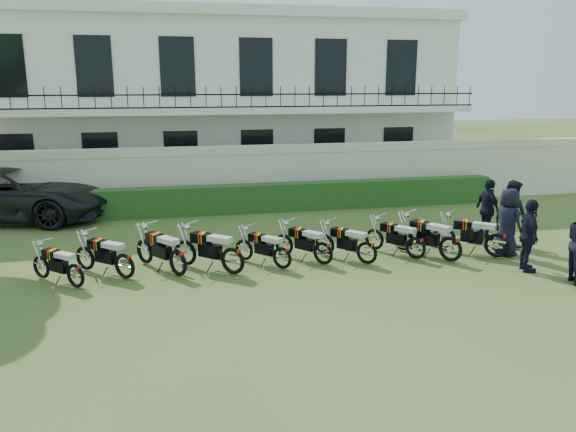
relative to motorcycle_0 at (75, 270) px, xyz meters
name	(u,v)px	position (x,y,z in m)	size (l,w,h in m)	color
ground	(259,282)	(4.13, -0.46, -0.44)	(100.00, 100.00, 0.00)	#355120
perimeter_wall	(225,177)	(4.13, 7.54, 0.73)	(30.00, 0.35, 2.30)	beige
hedge	(256,198)	(5.13, 6.74, 0.06)	(18.00, 0.60, 1.00)	#163F16
building	(211,101)	(4.13, 13.50, 3.27)	(20.40, 9.60, 7.40)	white
motorcycle_0	(75,270)	(0.00, 0.00, 0.00)	(1.36, 1.25, 0.96)	black
motorcycle_1	(124,260)	(1.05, 0.38, 0.04)	(1.53, 1.31, 1.05)	black
motorcycle_2	(178,256)	(2.28, 0.32, 0.07)	(1.27, 1.70, 1.11)	black
motorcycle_3	(233,254)	(3.58, 0.17, 0.08)	(1.67, 1.41, 1.14)	black
motorcycle_4	(282,252)	(4.83, 0.33, 0.00)	(1.28, 1.34, 0.97)	black
motorcycle_5	(323,248)	(5.92, 0.45, 0.02)	(1.27, 1.47, 1.01)	black
motorcycle_6	(367,247)	(7.02, 0.26, 0.02)	(1.32, 1.42, 1.01)	black
motorcycle_7	(416,243)	(8.41, 0.39, 0.03)	(1.19, 1.55, 1.02)	black
motorcycle_8	(451,243)	(9.20, 0.01, 0.08)	(1.27, 1.78, 1.14)	black
motorcycle_9	(497,240)	(10.57, 0.09, 0.07)	(1.58, 1.44, 1.11)	black
suv	(13,194)	(-3.02, 7.26, 0.45)	(2.96, 6.41, 1.78)	black
officer_2	(529,236)	(10.72, -1.00, 0.46)	(1.06, 0.44, 1.81)	black
officer_3	(508,222)	(10.98, 0.31, 0.47)	(0.90, 0.58, 1.83)	black
officer_4	(512,213)	(11.59, 1.07, 0.51)	(0.92, 0.72, 1.90)	black
officer_5	(488,209)	(11.32, 1.84, 0.46)	(1.06, 0.44, 1.80)	black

